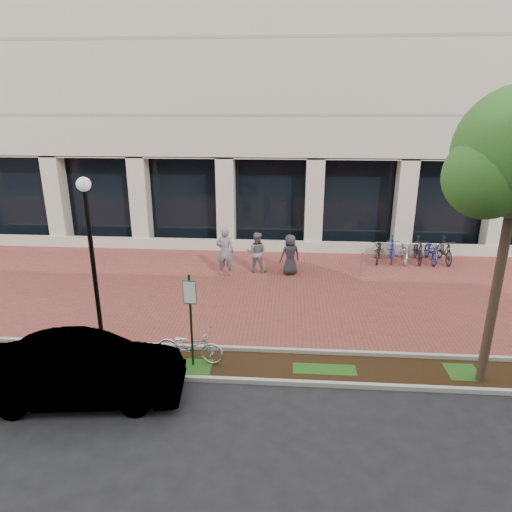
# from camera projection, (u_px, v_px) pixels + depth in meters

# --- Properties ---
(ground) EXTENTS (120.00, 120.00, 0.00)m
(ground) POSITION_uv_depth(u_px,v_px,m) (263.00, 288.00, 16.76)
(ground) COLOR black
(ground) RESTS_ON ground
(brick_plaza) EXTENTS (40.00, 9.00, 0.01)m
(brick_plaza) POSITION_uv_depth(u_px,v_px,m) (263.00, 288.00, 16.76)
(brick_plaza) COLOR brown
(brick_plaza) RESTS_ON ground
(planting_strip) EXTENTS (40.00, 1.50, 0.01)m
(planting_strip) POSITION_uv_depth(u_px,v_px,m) (251.00, 366.00, 11.79)
(planting_strip) COLOR black
(planting_strip) RESTS_ON ground
(curb_plaza_side) EXTENTS (40.00, 0.12, 0.12)m
(curb_plaza_side) POSITION_uv_depth(u_px,v_px,m) (253.00, 349.00, 12.48)
(curb_plaza_side) COLOR #A7A89E
(curb_plaza_side) RESTS_ON ground
(curb_street_side) EXTENTS (40.00, 0.12, 0.12)m
(curb_street_side) POSITION_uv_depth(u_px,v_px,m) (248.00, 381.00, 11.07)
(curb_street_side) COLOR #A7A89E
(curb_street_side) RESTS_ON ground
(near_office_building) EXTENTS (40.00, 12.12, 16.00)m
(near_office_building) POSITION_uv_depth(u_px,v_px,m) (276.00, 30.00, 23.47)
(near_office_building) COLOR beige
(near_office_building) RESTS_ON ground
(parking_sign) EXTENTS (0.34, 0.07, 2.51)m
(parking_sign) POSITION_uv_depth(u_px,v_px,m) (190.00, 309.00, 11.33)
(parking_sign) COLOR #143715
(parking_sign) RESTS_ON ground
(lamppost) EXTENTS (0.36, 0.36, 4.74)m
(lamppost) POSITION_uv_depth(u_px,v_px,m) (92.00, 257.00, 11.86)
(lamppost) COLOR black
(lamppost) RESTS_ON ground
(locked_bicycle) EXTENTS (1.87, 0.85, 0.95)m
(locked_bicycle) POSITION_uv_depth(u_px,v_px,m) (190.00, 345.00, 11.86)
(locked_bicycle) COLOR silver
(locked_bicycle) RESTS_ON ground
(pedestrian_left) EXTENTS (0.73, 0.50, 1.96)m
(pedestrian_left) POSITION_uv_depth(u_px,v_px,m) (225.00, 252.00, 17.75)
(pedestrian_left) COLOR slate
(pedestrian_left) RESTS_ON ground
(pedestrian_mid) EXTENTS (0.87, 0.72, 1.65)m
(pedestrian_mid) POSITION_uv_depth(u_px,v_px,m) (256.00, 252.00, 18.17)
(pedestrian_mid) COLOR slate
(pedestrian_mid) RESTS_ON ground
(pedestrian_right) EXTENTS (0.93, 0.79, 1.62)m
(pedestrian_right) POSITION_uv_depth(u_px,v_px,m) (290.00, 255.00, 17.92)
(pedestrian_right) COLOR #28282D
(pedestrian_right) RESTS_ON ground
(bollard) EXTENTS (0.12, 0.12, 1.04)m
(bollard) POSITION_uv_depth(u_px,v_px,m) (362.00, 263.00, 17.80)
(bollard) COLOR #B9B9BE
(bollard) RESTS_ON ground
(bike_rack_cluster) EXTENTS (3.55, 1.94, 1.07)m
(bike_rack_cluster) POSITION_uv_depth(u_px,v_px,m) (411.00, 250.00, 19.48)
(bike_rack_cluster) COLOR black
(bike_rack_cluster) RESTS_ON ground
(sedan_near_curb) EXTENTS (4.59, 2.04, 1.46)m
(sedan_near_curb) POSITION_uv_depth(u_px,v_px,m) (83.00, 371.00, 10.28)
(sedan_near_curb) COLOR #B9B8BD
(sedan_near_curb) RESTS_ON ground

